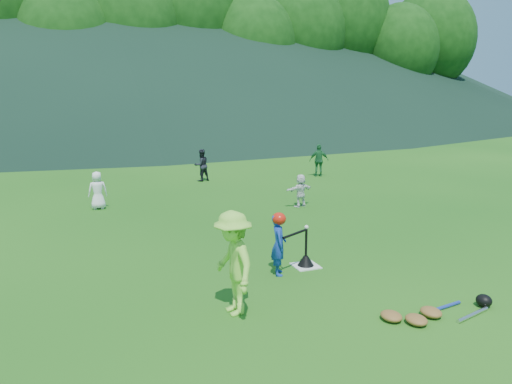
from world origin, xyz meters
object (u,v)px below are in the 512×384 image
at_px(fielder_a, 98,190).
at_px(fielder_b, 201,165).
at_px(fielder_d, 301,191).
at_px(batter_child, 279,244).
at_px(fielder_c, 319,160).
at_px(batting_tee, 306,260).
at_px(equipment_pile, 432,312).
at_px(home_plate, 306,266).
at_px(adult_coach, 233,263).

height_order(fielder_a, fielder_b, fielder_b).
bearing_deg(fielder_d, batter_child, 46.76).
relative_size(fielder_a, fielder_c, 0.86).
relative_size(fielder_d, batting_tee, 1.32).
bearing_deg(fielder_b, batting_tee, 71.79).
bearing_deg(equipment_pile, fielder_d, 79.47).
height_order(home_plate, batter_child, batter_child).
bearing_deg(adult_coach, fielder_b, 163.61).
height_order(fielder_c, fielder_d, fielder_c).
xyz_separation_m(fielder_c, equipment_pile, (-4.05, -10.91, -0.53)).
xyz_separation_m(fielder_b, equipment_pile, (0.24, -11.53, -0.49)).
xyz_separation_m(adult_coach, fielder_a, (-1.35, 7.36, -0.24)).
bearing_deg(equipment_pile, fielder_c, 69.64).
bearing_deg(home_plate, batting_tee, 0.00).
bearing_deg(fielder_b, home_plate, 71.79).
bearing_deg(batter_child, adult_coach, 152.09).
bearing_deg(fielder_a, batting_tee, 116.82).
relative_size(home_plate, fielder_b, 0.40).
relative_size(batter_child, fielder_c, 0.91).
bearing_deg(batting_tee, home_plate, 0.00).
bearing_deg(fielder_b, batter_child, 68.05).
relative_size(fielder_c, batting_tee, 1.75).
xyz_separation_m(batter_child, fielder_c, (5.40, 8.60, 0.06)).
bearing_deg(fielder_c, fielder_a, 38.41).
relative_size(batter_child, batting_tee, 1.58).
bearing_deg(home_plate, fielder_b, 86.88).
distance_m(fielder_a, fielder_c, 8.33).
distance_m(fielder_c, equipment_pile, 11.65).
xyz_separation_m(fielder_a, equipment_pile, (3.92, -8.50, -0.44)).
bearing_deg(equipment_pile, adult_coach, 156.20).
bearing_deg(fielder_c, batting_tee, 81.98).
relative_size(adult_coach, fielder_c, 1.27).
bearing_deg(fielder_d, fielder_b, -85.45).
distance_m(adult_coach, batting_tee, 2.36).
distance_m(fielder_d, batting_tee, 4.73).
relative_size(adult_coach, fielder_b, 1.35).
bearing_deg(batter_child, equipment_pile, -131.45).
xyz_separation_m(adult_coach, batting_tee, (1.84, 1.35, -0.62)).
bearing_deg(adult_coach, fielder_c, 142.13).
distance_m(fielder_b, equipment_pile, 11.55).
bearing_deg(home_plate, fielder_c, 60.41).
height_order(adult_coach, fielder_c, adult_coach).
bearing_deg(fielder_d, adult_coach, 42.89).
bearing_deg(fielder_b, adult_coach, 62.28).
xyz_separation_m(home_plate, fielder_a, (-3.19, 6.01, 0.50)).
xyz_separation_m(adult_coach, fielder_b, (2.33, 10.40, -0.19)).
distance_m(fielder_c, fielder_d, 5.00).
distance_m(fielder_a, equipment_pile, 9.37).
relative_size(home_plate, fielder_c, 0.38).
relative_size(adult_coach, fielder_d, 1.67).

